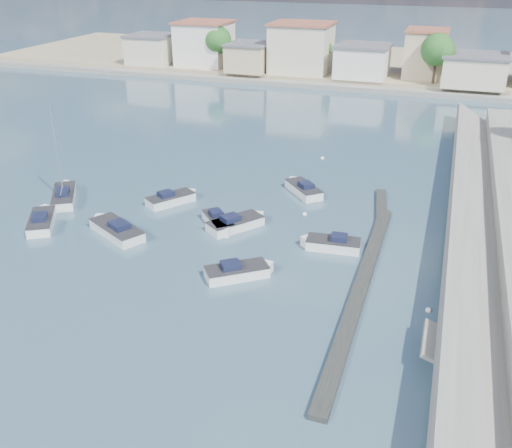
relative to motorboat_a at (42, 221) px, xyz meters
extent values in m
plane|color=#2D495B|center=(20.13, 28.61, -0.38)|extent=(400.00, 400.00, 0.00)
cube|color=slate|center=(34.28, 1.61, 0.52)|extent=(4.17, 90.00, 2.86)
cube|color=slate|center=(34.13, -7.39, 0.02)|extent=(5.31, 3.50, 1.94)
cube|color=black|center=(27.13, -1.39, -0.20)|extent=(1.00, 26.00, 0.35)
cube|color=black|center=(26.63, 12.61, -0.23)|extent=(2.00, 8.05, 0.30)
cube|color=gray|center=(20.13, 80.61, 0.32)|extent=(160.00, 40.00, 1.40)
cube|color=slate|center=(20.13, 59.61, 0.02)|extent=(160.00, 2.50, 0.80)
cube|color=beige|center=(-23.87, 64.61, 3.52)|extent=(8.00, 8.00, 5.00)
cube|color=#595960|center=(-23.87, 64.61, 6.20)|extent=(8.48, 8.48, 0.35)
cube|color=silver|center=(-13.87, 66.61, 4.77)|extent=(9.00, 9.00, 7.50)
cube|color=#99513D|center=(-13.87, 66.61, 8.70)|extent=(9.54, 9.54, 0.35)
cube|color=tan|center=(-3.87, 63.61, 3.27)|extent=(7.00, 8.00, 4.50)
cube|color=#595960|center=(-3.87, 63.61, 5.70)|extent=(7.42, 8.48, 0.35)
cube|color=beige|center=(5.13, 65.61, 5.02)|extent=(10.00, 9.00, 8.00)
cube|color=#99513D|center=(5.13, 65.61, 9.20)|extent=(10.60, 9.54, 0.35)
cube|color=silver|center=(16.13, 64.61, 3.52)|extent=(8.50, 8.50, 5.00)
cube|color=#595960|center=(16.13, 64.61, 6.20)|extent=(9.01, 9.01, 0.35)
cube|color=tan|center=(26.13, 67.61, 4.77)|extent=(6.50, 7.50, 7.50)
cube|color=#99513D|center=(26.13, 67.61, 8.70)|extent=(6.89, 7.95, 0.35)
cube|color=beige|center=(34.13, 63.61, 3.27)|extent=(9.50, 9.00, 4.50)
cube|color=#595960|center=(34.13, 63.61, 5.70)|extent=(10.07, 9.54, 0.35)
cylinder|color=#38281E|center=(-9.87, 63.61, 2.71)|extent=(0.44, 0.44, 3.38)
sphere|color=#224D19|center=(-9.87, 63.61, 6.05)|extent=(4.80, 4.80, 4.80)
sphere|color=#224D19|center=(-8.97, 63.01, 5.82)|extent=(3.60, 3.60, 3.60)
sphere|color=#224D19|center=(-10.62, 64.06, 6.20)|extent=(3.30, 3.30, 3.30)
cylinder|color=#38281E|center=(8.13, 66.61, 2.48)|extent=(0.44, 0.44, 2.93)
sphere|color=#224D19|center=(8.13, 66.61, 5.38)|extent=(4.16, 4.16, 4.16)
sphere|color=#224D19|center=(8.91, 66.09, 5.18)|extent=(3.12, 3.12, 3.12)
sphere|color=#224D19|center=(7.48, 67.00, 5.51)|extent=(2.86, 2.86, 2.86)
cylinder|color=#38281E|center=(28.13, 62.61, 2.82)|extent=(0.44, 0.44, 3.60)
sphere|color=#224D19|center=(28.13, 62.61, 6.38)|extent=(5.12, 5.12, 5.12)
sphere|color=#224D19|center=(29.09, 61.97, 6.14)|extent=(3.84, 3.84, 3.84)
sphere|color=#224D19|center=(27.33, 63.09, 6.54)|extent=(3.52, 3.52, 3.52)
cube|color=white|center=(0.13, -0.22, -0.08)|extent=(4.00, 4.99, 1.00)
cube|color=white|center=(-0.91, 1.51, -0.08)|extent=(1.58, 1.58, 1.00)
cube|color=#262628|center=(0.13, -0.22, 0.42)|extent=(4.03, 5.01, 0.08)
cube|color=#151A33|center=(0.37, -0.63, 0.66)|extent=(1.71, 1.80, 0.48)
cube|color=white|center=(15.65, 4.63, -0.08)|extent=(4.28, 4.90, 1.00)
cube|color=white|center=(16.83, 6.25, -0.08)|extent=(1.53, 1.53, 1.00)
cube|color=#262628|center=(15.65, 4.63, 0.42)|extent=(4.31, 4.92, 0.08)
cube|color=#151A33|center=(15.38, 4.25, 0.66)|extent=(1.78, 1.83, 0.48)
cube|color=white|center=(6.97, 0.40, -0.08)|extent=(5.74, 4.43, 1.00)
cube|color=white|center=(4.92, 1.53, -0.08)|extent=(1.80, 1.80, 1.00)
cube|color=#262628|center=(6.97, 0.40, 0.42)|extent=(5.76, 4.47, 0.08)
cube|color=#151A33|center=(7.44, 0.14, 0.66)|extent=(2.04, 1.91, 0.48)
cube|color=white|center=(24.13, 3.65, -0.08)|extent=(4.25, 2.06, 1.00)
cube|color=white|center=(22.38, 3.48, -0.08)|extent=(1.67, 1.67, 1.00)
cube|color=#262628|center=(24.13, 3.65, 0.42)|extent=(4.26, 2.10, 0.08)
cube|color=#151A33|center=(24.54, 3.69, 0.66)|extent=(1.33, 1.15, 0.48)
cube|color=white|center=(8.22, 7.57, -0.08)|extent=(3.87, 4.54, 1.00)
cube|color=white|center=(9.27, 9.10, -0.08)|extent=(1.41, 1.41, 1.00)
cube|color=#262628|center=(8.22, 7.57, 0.42)|extent=(3.90, 4.56, 0.08)
cube|color=#151A33|center=(7.98, 7.22, 0.66)|extent=(1.61, 1.67, 0.48)
cube|color=white|center=(19.14, 13.78, -0.08)|extent=(4.36, 4.59, 1.00)
cube|color=white|center=(17.86, 15.23, -0.08)|extent=(1.36, 1.36, 1.00)
cube|color=#262628|center=(19.14, 13.78, 0.42)|extent=(4.39, 4.62, 0.08)
cube|color=#151A33|center=(19.45, 13.44, 0.66)|extent=(1.74, 1.76, 0.48)
cube|color=white|center=(14.12, 4.54, -0.08)|extent=(3.81, 4.00, 1.00)
cube|color=white|center=(15.27, 3.25, -0.08)|extent=(1.13, 1.13, 1.00)
cube|color=#262628|center=(14.12, 4.54, 0.42)|extent=(3.83, 4.02, 0.08)
cube|color=#151A33|center=(13.85, 4.84, 0.66)|extent=(1.50, 1.52, 0.48)
cube|color=white|center=(18.55, -2.72, -0.08)|extent=(4.56, 4.02, 1.00)
cube|color=white|center=(20.06, -1.59, -0.08)|extent=(1.38, 1.38, 1.00)
cube|color=#262628|center=(18.55, -2.72, 0.42)|extent=(4.58, 4.05, 0.08)
cube|color=#151A33|center=(18.19, -2.98, 0.66)|extent=(1.70, 1.65, 0.48)
cube|color=white|center=(-1.45, 5.05, -0.08)|extent=(4.53, 5.70, 1.00)
cube|color=white|center=(-2.75, 7.13, -0.08)|extent=(1.57, 1.57, 1.00)
cube|color=#262628|center=(-1.45, 5.05, 0.42)|extent=(4.56, 5.72, 0.08)
cube|color=#151A33|center=(-1.16, 4.58, 0.66)|extent=(1.86, 2.03, 0.48)
cylinder|color=silver|center=(-1.45, 5.05, 4.42)|extent=(0.12, 0.12, 8.00)
cylinder|color=silver|center=(-0.81, 4.04, 1.12)|extent=(1.34, 2.08, 0.08)
sphere|color=white|center=(26.76, -10.75, -0.33)|extent=(0.40, 0.40, 0.40)
sphere|color=white|center=(31.68, -2.69, -0.33)|extent=(0.40, 0.40, 0.40)
sphere|color=white|center=(33.13, 13.35, -0.33)|extent=(0.40, 0.40, 0.40)
sphere|color=white|center=(20.46, 9.12, -0.33)|extent=(0.40, 0.40, 0.40)
sphere|color=white|center=(18.58, 24.28, -0.33)|extent=(0.40, 0.40, 0.40)
camera|label=1|loc=(31.06, -35.20, 20.49)|focal=40.00mm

